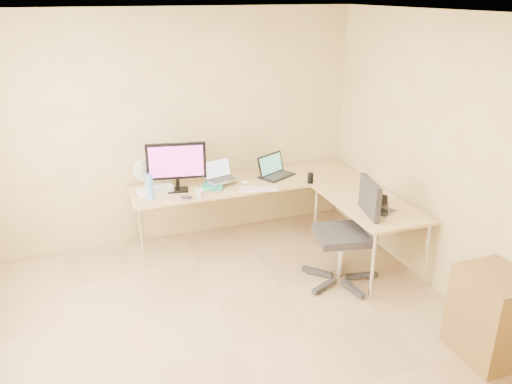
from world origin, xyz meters
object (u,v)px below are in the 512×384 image
object	(u,v)px
mug	(199,193)
office_chair	(342,237)
keyboard	(259,189)
water_bottle	(150,187)
desk_fan	(145,175)
cabinet	(491,316)
monitor	(177,167)
desk_main	(248,210)
laptop_black	(277,166)
desk_return	(367,234)
laptop_return	(384,202)
laptop_center	(221,171)

from	to	relation	value
mug	office_chair	bearing A→B (deg)	-37.42
keyboard	water_bottle	world-z (taller)	water_bottle
mug	desk_fan	world-z (taller)	desk_fan
cabinet	monitor	bearing A→B (deg)	126.96
desk_main	office_chair	distance (m)	1.34
laptop_black	keyboard	xyz separation A→B (m)	(-0.34, -0.32, -0.12)
keyboard	office_chair	size ratio (longest dim) A/B	0.39
desk_return	office_chair	xyz separation A→B (m)	(-0.42, -0.21, 0.14)
desk_main	desk_return	distance (m)	1.40
laptop_black	laptop_return	world-z (taller)	laptop_black
water_bottle	cabinet	xyz separation A→B (m)	(2.25, -2.45, -0.50)
laptop_black	water_bottle	world-z (taller)	water_bottle
cabinet	laptop_black	bearing A→B (deg)	106.16
desk_return	monitor	size ratio (longest dim) A/B	2.06
laptop_center	mug	distance (m)	0.45
keyboard	mug	bearing A→B (deg)	-161.22
desk_main	cabinet	world-z (taller)	cabinet
keyboard	laptop_return	world-z (taller)	laptop_return
laptop_black	desk_fan	distance (m)	1.50
mug	desk_fan	size ratio (longest dim) A/B	0.32
laptop_center	laptop_return	size ratio (longest dim) A/B	1.23
laptop_black	keyboard	world-z (taller)	laptop_black
desk_return	cabinet	distance (m)	1.61
water_bottle	keyboard	bearing A→B (deg)	-7.45
desk_main	desk_fan	xyz separation A→B (m)	(-1.13, 0.16, 0.53)
laptop_black	office_chair	bearing A→B (deg)	-109.03
desk_return	monitor	xyz separation A→B (m)	(-1.79, 0.98, 0.64)
desk_return	cabinet	size ratio (longest dim) A/B	1.73
monitor	laptop_center	size ratio (longest dim) A/B	1.81
desk_main	monitor	distance (m)	1.03
monitor	laptop_center	xyz separation A→B (m)	(0.50, 0.01, -0.11)
mug	keyboard	bearing A→B (deg)	0.00
desk_main	laptop_center	world-z (taller)	laptop_center
mug	desk_main	bearing A→B (deg)	24.82
desk_fan	office_chair	size ratio (longest dim) A/B	0.30
keyboard	desk_fan	bearing A→B (deg)	176.91
cabinet	water_bottle	bearing A→B (deg)	132.56
monitor	mug	size ratio (longest dim) A/B	6.21
desk_main	laptop_black	bearing A→B (deg)	4.26
laptop_black	mug	bearing A→B (deg)	170.09
desk_main	desk_fan	distance (m)	1.25
office_chair	monitor	bearing A→B (deg)	150.76
water_bottle	desk_fan	bearing A→B (deg)	90.00
desk_fan	cabinet	distance (m)	3.60
keyboard	water_bottle	distance (m)	1.16
monitor	laptop_return	world-z (taller)	monitor
keyboard	office_chair	world-z (taller)	office_chair
monitor	keyboard	size ratio (longest dim) A/B	1.47
desk_return	office_chair	bearing A→B (deg)	-152.96
laptop_center	water_bottle	size ratio (longest dim) A/B	1.30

